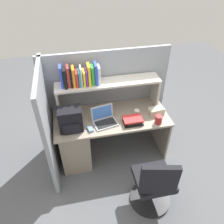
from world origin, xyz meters
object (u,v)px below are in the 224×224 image
Objects in this scene: computer_mouse at (90,129)px; office_chair at (154,186)px; laptop at (104,119)px; snack_canister at (159,120)px; tissue_box at (156,111)px; backpack at (71,120)px; paper_cup at (137,112)px.

office_chair is (0.64, -0.75, -0.35)m from computer_mouse.
snack_canister is (0.71, -0.17, 0.01)m from laptop.
tissue_box is at bearing 78.73° from snack_canister.
snack_canister is at bearing -99.34° from office_chair.
computer_mouse is (-0.21, -0.12, -0.03)m from laptop.
backpack is 1.30m from office_chair.
backpack reaches higher than office_chair.
office_chair reaches higher than tissue_box.
paper_cup is 1.01m from office_chair.
backpack is 2.67× the size of snack_canister.
paper_cup is at bearing 164.75° from tissue_box.
snack_canister is (1.15, -0.12, -0.10)m from backpack.
laptop is at bearing 174.70° from tissue_box.
computer_mouse is at bearing 177.04° from snack_canister.
laptop is at bearing 5.84° from backpack.
laptop is at bearing 17.27° from computer_mouse.
laptop is at bearing -51.36° from office_chair.
tissue_box reaches higher than paper_cup.
tissue_box is at bearing 1.60° from laptop.
tissue_box is (0.27, -0.04, 0.01)m from paper_cup.
computer_mouse is 1.27× the size of paper_cup.
computer_mouse is 1.05m from office_chair.
laptop is 1.05m from office_chair.
backpack is at bearing -31.12° from office_chair.
tissue_box is (1.19, 0.07, -0.10)m from backpack.
snack_canister reaches higher than computer_mouse.
backpack is 1.45× the size of tissue_box.
computer_mouse is (0.24, -0.08, -0.14)m from backpack.
computer_mouse is 0.92m from snack_canister.
laptop is 1.11× the size of backpack.
laptop is at bearing -172.77° from paper_cup.
backpack is at bearing 176.27° from tissue_box.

